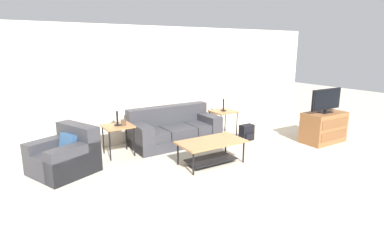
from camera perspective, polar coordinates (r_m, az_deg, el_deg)
name	(u,v)px	position (r m, az deg, el deg)	size (l,w,h in m)	color
ground_plane	(289,206)	(4.52, 18.04, -16.11)	(24.00, 24.00, 0.00)	beige
wall_back	(164,83)	(7.11, -5.41, 6.01)	(9.09, 0.06, 2.60)	silver
couch	(174,131)	(6.77, -3.37, -2.99)	(1.99, 0.95, 0.82)	#38383D
armchair	(65,156)	(5.68, -23.01, -7.23)	(1.21, 1.22, 0.80)	#38383D
coffee_table	(211,147)	(5.60, 3.66, -6.06)	(1.23, 0.66, 0.44)	#A87042
side_table_left	(118,128)	(6.14, -13.94, -2.47)	(0.57, 0.55, 0.62)	#A87042
side_table_right	(223,113)	(7.34, 5.99, 0.33)	(0.57, 0.55, 0.62)	#A87042
table_lamp_left	(116,104)	(6.03, -14.19, 2.02)	(0.34, 0.34, 0.55)	black
table_lamp_right	(224,93)	(7.25, 6.08, 4.11)	(0.34, 0.34, 0.55)	black
tv_console	(324,127)	(7.47, 23.77, -2.16)	(1.02, 0.55, 0.69)	#935B33
television	(326,100)	(7.34, 24.21, 2.64)	(0.95, 0.20, 0.54)	black
backpack	(247,133)	(7.14, 10.39, -3.33)	(0.33, 0.27, 0.37)	black
picture_frame	(124,122)	(6.06, -12.91, -1.39)	(0.10, 0.04, 0.13)	#4C3828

